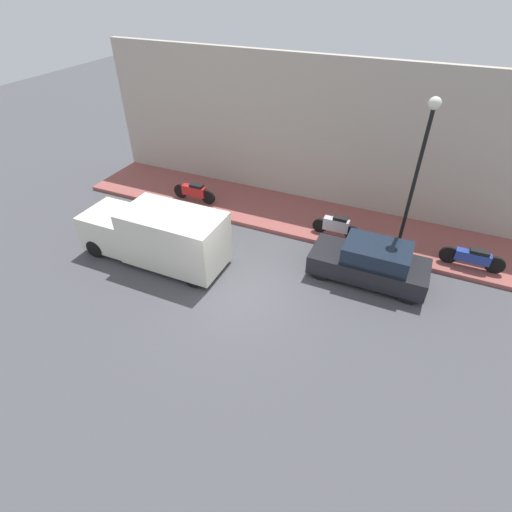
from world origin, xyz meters
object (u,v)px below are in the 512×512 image
Objects in this scene: motorcycle_blue at (473,257)px; motorcycle_red at (194,192)px; scooter_silver at (336,225)px; streetlamp at (421,157)px; delivery_van at (155,235)px; parked_car at (370,263)px.

motorcycle_red is (0.23, 11.09, 0.02)m from motorcycle_blue.
scooter_silver is 0.33× the size of streetlamp.
motorcycle_blue is at bearing -69.76° from delivery_van.
delivery_van reaches higher than parked_car.
motorcycle_blue is at bearing -85.53° from streetlamp.
delivery_van is 9.00m from streetlamp.
parked_car is at bearing 120.34° from motorcycle_blue.
parked_car is 1.83× the size of motorcycle_blue.
streetlamp is at bearing -65.32° from delivery_van.
parked_car is at bearing -104.44° from motorcycle_red.
motorcycle_blue is at bearing -91.20° from motorcycle_red.
motorcycle_blue is (3.76, -10.20, -0.46)m from delivery_van.
scooter_silver is 6.34m from motorcycle_red.
motorcycle_red is at bearing 75.56° from parked_car.
scooter_silver is at bearing 83.89° from streetlamp.
scooter_silver is (3.82, -5.45, -0.43)m from delivery_van.
parked_car is 7.36m from delivery_van.
scooter_silver is 3.99m from streetlamp.
motorcycle_red is at bearing 87.21° from streetlamp.
delivery_van is 0.96× the size of streetlamp.
delivery_van is at bearing -167.49° from motorcycle_red.
scooter_silver is at bearing 89.30° from motorcycle_blue.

